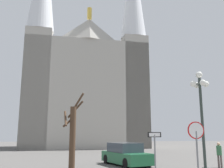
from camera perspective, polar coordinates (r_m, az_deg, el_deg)
name	(u,v)px	position (r m, az deg, el deg)	size (l,w,h in m)	color
cathedral	(86,79)	(39.90, -5.98, 1.17)	(19.04, 12.43, 35.96)	#ADA89E
stop_sign	(196,140)	(12.04, 18.75, -11.96)	(0.78, 0.08, 2.69)	slate
one_way_arrow_sign	(155,151)	(11.68, 9.80, -14.81)	(0.65, 0.15, 2.22)	slate
street_lamp	(201,104)	(15.34, 19.69, -4.24)	(1.14, 1.14, 5.75)	#2D3833
bare_tree	(72,133)	(16.58, -9.03, -11.03)	(1.40, 1.34, 4.85)	#473323
parked_car_near_green	(126,155)	(18.09, 3.18, -15.82)	(3.19, 4.66, 1.50)	#1E5B38
pedestrian_walking	(219,152)	(18.02, 23.32, -14.18)	(0.32, 0.32, 1.58)	#594C47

